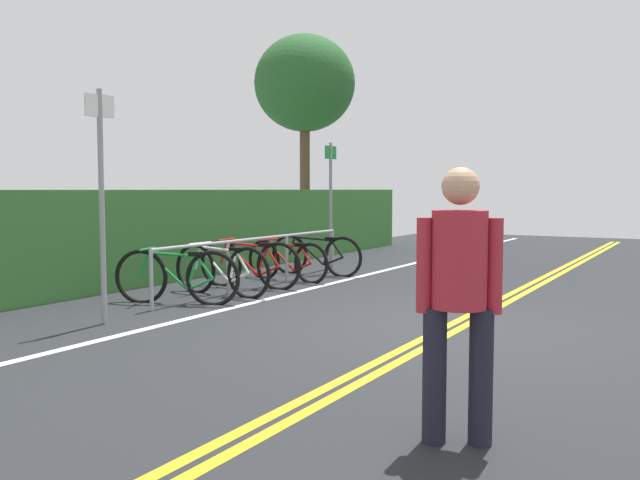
# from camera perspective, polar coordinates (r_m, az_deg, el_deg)

# --- Properties ---
(ground_plane) EXTENTS (30.71, 12.53, 0.05)m
(ground_plane) POSITION_cam_1_polar(r_m,az_deg,el_deg) (7.49, 11.05, -7.43)
(ground_plane) COLOR #232628
(centre_line_yellow_inner) EXTENTS (27.64, 0.10, 0.00)m
(centre_line_yellow_inner) POSITION_cam_1_polar(r_m,az_deg,el_deg) (7.46, 11.64, -7.27)
(centre_line_yellow_inner) COLOR gold
(centre_line_yellow_inner) RESTS_ON ground_plane
(centre_line_yellow_outer) EXTENTS (27.64, 0.10, 0.00)m
(centre_line_yellow_outer) POSITION_cam_1_polar(r_m,az_deg,el_deg) (7.51, 10.48, -7.18)
(centre_line_yellow_outer) COLOR gold
(centre_line_yellow_outer) RESTS_ON ground_plane
(bike_lane_stripe_white) EXTENTS (27.64, 0.12, 0.00)m
(bike_lane_stripe_white) POSITION_cam_1_polar(r_m,az_deg,el_deg) (8.79, -6.56, -5.46)
(bike_lane_stripe_white) COLOR white
(bike_lane_stripe_white) RESTS_ON ground_plane
(bike_rack) EXTENTS (4.60, 0.05, 0.77)m
(bike_rack) POSITION_cam_1_polar(r_m,az_deg,el_deg) (10.28, -5.13, -0.82)
(bike_rack) COLOR #9EA0A5
(bike_rack) RESTS_ON ground_plane
(bicycle_0) EXTENTS (0.67, 1.63, 0.75)m
(bicycle_0) POSITION_cam_1_polar(r_m,az_deg,el_deg) (9.02, -11.92, -3.03)
(bicycle_0) COLOR black
(bicycle_0) RESTS_ON ground_plane
(bicycle_1) EXTENTS (0.46, 1.70, 0.76)m
(bicycle_1) POSITION_cam_1_polar(r_m,az_deg,el_deg) (9.63, -8.27, -2.51)
(bicycle_1) COLOR black
(bicycle_1) RESTS_ON ground_plane
(bicycle_2) EXTENTS (0.46, 1.73, 0.76)m
(bicycle_2) POSITION_cam_1_polar(r_m,az_deg,el_deg) (10.33, -5.93, -2.03)
(bicycle_2) COLOR black
(bicycle_2) RESTS_ON ground_plane
(bicycle_3) EXTENTS (0.46, 1.66, 0.69)m
(bicycle_3) POSITION_cam_1_polar(r_m,az_deg,el_deg) (11.09, -2.78, -1.74)
(bicycle_3) COLOR black
(bicycle_3) RESTS_ON ground_plane
(bicycle_4) EXTENTS (0.46, 1.77, 0.74)m
(bicycle_4) POSITION_cam_1_polar(r_m,az_deg,el_deg) (11.80, -0.35, -1.27)
(bicycle_4) COLOR black
(bicycle_4) RESTS_ON ground_plane
(pedestrian) EXTENTS (0.32, 0.46, 1.61)m
(pedestrian) POSITION_cam_1_polar(r_m,az_deg,el_deg) (4.00, 11.57, -3.90)
(pedestrian) COLOR #1E1E2D
(pedestrian) RESTS_ON ground_plane
(sign_post_near) EXTENTS (0.36, 0.07, 2.56)m
(sign_post_near) POSITION_cam_1_polar(r_m,az_deg,el_deg) (7.79, -17.86, 4.36)
(sign_post_near) COLOR gray
(sign_post_near) RESTS_ON ground_plane
(sign_post_far) EXTENTS (0.36, 0.06, 2.35)m
(sign_post_far) POSITION_cam_1_polar(r_m,az_deg,el_deg) (12.69, 0.90, 3.92)
(sign_post_far) COLOR gray
(sign_post_far) RESTS_ON ground_plane
(hedge_backdrop) EXTENTS (13.55, 1.18, 1.48)m
(hedge_backdrop) POSITION_cam_1_polar(r_m,az_deg,el_deg) (12.73, -8.97, 0.86)
(hedge_backdrop) COLOR #387533
(hedge_backdrop) RESTS_ON ground_plane
(tree_mid) EXTENTS (2.59, 2.59, 5.45)m
(tree_mid) POSITION_cam_1_polar(r_m,az_deg,el_deg) (17.94, -1.29, 12.90)
(tree_mid) COLOR brown
(tree_mid) RESTS_ON ground_plane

